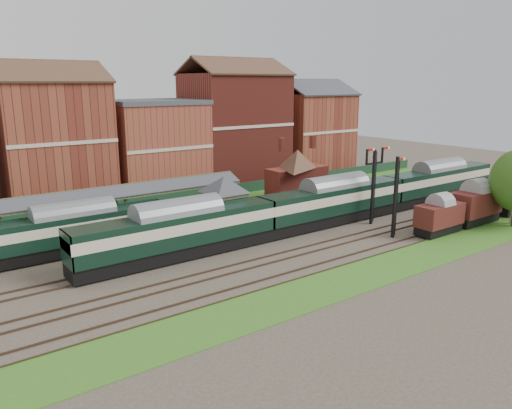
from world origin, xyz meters
TOP-DOWN VIEW (x-y plane):
  - ground at (0.00, 0.00)m, footprint 160.00×160.00m
  - grass_back at (0.00, 16.00)m, footprint 90.00×4.50m
  - grass_front at (0.00, -12.00)m, footprint 90.00×5.00m
  - fence at (0.00, 18.00)m, footprint 90.00×0.12m
  - platform at (-5.00, 9.75)m, footprint 55.00×3.40m
  - signal_box at (-3.00, 3.25)m, footprint 5.40×5.40m
  - brick_hut at (5.00, 3.25)m, footprint 3.20×2.64m
  - station_building at (12.00, 9.75)m, footprint 8.10×8.10m
  - canopy at (-11.00, 9.75)m, footprint 26.00×3.89m
  - semaphore_bracket at (12.04, -2.50)m, footprint 3.60×0.25m
  - semaphore_siding at (10.02, -7.00)m, footprint 1.23×0.25m
  - town_backdrop at (-0.18, 25.00)m, footprint 69.00×10.00m
  - dmu_train at (8.92, 0.00)m, footprint 56.17×2.95m
  - platform_railcar at (-16.54, 6.50)m, footprint 16.91×2.67m
  - goods_van_a at (14.55, -9.00)m, footprint 5.35×2.32m
  - goods_van_b at (20.93, -9.00)m, footprint 6.26×2.71m

SIDE VIEW (x-z plane):
  - ground at x=0.00m, z-range 0.00..0.00m
  - grass_back at x=0.00m, z-range 0.00..0.06m
  - grass_front at x=0.00m, z-range 0.00..0.06m
  - platform at x=-5.00m, z-range 0.00..1.00m
  - fence at x=0.00m, z-range 0.00..1.50m
  - brick_hut at x=5.00m, z-range -0.28..2.67m
  - goods_van_a at x=14.55m, z-range 0.24..3.48m
  - goods_van_b at x=20.93m, z-range 0.25..4.05m
  - platform_railcar at x=-16.54m, z-range 0.34..4.24m
  - dmu_train at x=8.92m, z-range 0.36..4.68m
  - signal_box at x=-3.00m, z-range 0.19..6.19m
  - station_building at x=12.00m, z-range 1.01..6.91m
  - semaphore_siding at x=10.02m, z-range 0.16..8.16m
  - canopy at x=-11.00m, z-range 2.54..6.62m
  - semaphore_bracket at x=12.04m, z-range 0.54..8.72m
  - town_backdrop at x=-0.18m, z-range -1.00..15.00m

